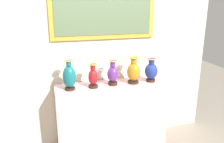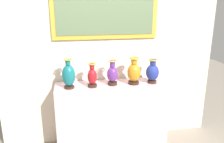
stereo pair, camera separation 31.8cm
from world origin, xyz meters
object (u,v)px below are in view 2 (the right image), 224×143
at_px(vase_violet, 112,74).
at_px(vase_amber, 134,72).
at_px(vase_crimson, 92,76).
at_px(vase_cobalt, 152,72).
at_px(vase_teal, 69,75).

distance_m(vase_violet, vase_amber, 0.30).
xyz_separation_m(vase_crimson, vase_cobalt, (0.84, 0.02, 0.01)).
height_order(vase_violet, vase_amber, vase_amber).
height_order(vase_amber, vase_cobalt, vase_amber).
bearing_deg(vase_amber, vase_teal, -179.11).
distance_m(vase_teal, vase_cobalt, 1.15).
distance_m(vase_violet, vase_cobalt, 0.56).
relative_size(vase_teal, vase_crimson, 1.21).
relative_size(vase_crimson, vase_amber, 0.88).
xyz_separation_m(vase_violet, vase_amber, (0.30, -0.01, 0.01)).
relative_size(vase_teal, vase_cobalt, 1.16).
bearing_deg(vase_crimson, vase_cobalt, 1.03).
xyz_separation_m(vase_teal, vase_amber, (0.88, 0.01, -0.01)).
bearing_deg(vase_teal, vase_crimson, -1.06).
height_order(vase_crimson, vase_violet, vase_violet).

